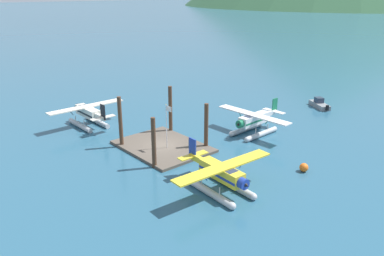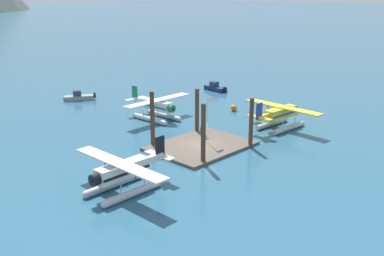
{
  "view_description": "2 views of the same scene",
  "coord_description": "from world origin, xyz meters",
  "px_view_note": "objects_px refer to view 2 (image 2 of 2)",
  "views": [
    {
      "loc": [
        33.02,
        -24.22,
        17.06
      ],
      "look_at": [
        0.59,
        3.95,
        1.62
      ],
      "focal_mm": 35.97,
      "sensor_mm": 36.0,
      "label": 1
    },
    {
      "loc": [
        -32.84,
        -30.21,
        15.84
      ],
      "look_at": [
        -1.06,
        0.3,
        2.31
      ],
      "focal_mm": 41.64,
      "sensor_mm": 36.0,
      "label": 2
    }
  ],
  "objects_px": {
    "seaplane_cream_port_aft": "(122,174)",
    "mooring_buoy": "(234,108)",
    "fuel_drum": "(202,131)",
    "seaplane_yellow_stbd_aft": "(281,116)",
    "flagpole": "(208,113)",
    "boat_grey_open_north": "(78,97)",
    "boat_navy_open_east": "(215,88)",
    "seaplane_white_bow_right": "(157,108)"
  },
  "relations": [
    {
      "from": "mooring_buoy",
      "to": "seaplane_white_bow_right",
      "type": "xyz_separation_m",
      "value": [
        -10.3,
        4.43,
        1.14
      ]
    },
    {
      "from": "seaplane_cream_port_aft",
      "to": "seaplane_yellow_stbd_aft",
      "type": "distance_m",
      "value": 24.27
    },
    {
      "from": "fuel_drum",
      "to": "mooring_buoy",
      "type": "xyz_separation_m",
      "value": [
        11.64,
        4.78,
        -0.3
      ]
    },
    {
      "from": "fuel_drum",
      "to": "boat_grey_open_north",
      "type": "xyz_separation_m",
      "value": [
        0.28,
        25.91,
        -0.25
      ]
    },
    {
      "from": "fuel_drum",
      "to": "seaplane_yellow_stbd_aft",
      "type": "distance_m",
      "value": 10.17
    },
    {
      "from": "flagpole",
      "to": "boat_grey_open_north",
      "type": "relative_size",
      "value": 1.16
    },
    {
      "from": "mooring_buoy",
      "to": "boat_grey_open_north",
      "type": "distance_m",
      "value": 23.98
    },
    {
      "from": "mooring_buoy",
      "to": "seaplane_yellow_stbd_aft",
      "type": "height_order",
      "value": "seaplane_yellow_stbd_aft"
    },
    {
      "from": "seaplane_cream_port_aft",
      "to": "seaplane_white_bow_right",
      "type": "bearing_deg",
      "value": 40.82
    },
    {
      "from": "flagpole",
      "to": "boat_navy_open_east",
      "type": "height_order",
      "value": "flagpole"
    },
    {
      "from": "mooring_buoy",
      "to": "seaplane_cream_port_aft",
      "type": "relative_size",
      "value": 0.08
    },
    {
      "from": "fuel_drum",
      "to": "seaplane_yellow_stbd_aft",
      "type": "height_order",
      "value": "seaplane_yellow_stbd_aft"
    },
    {
      "from": "boat_grey_open_north",
      "to": "seaplane_cream_port_aft",
      "type": "bearing_deg",
      "value": -116.47
    },
    {
      "from": "seaplane_white_bow_right",
      "to": "seaplane_yellow_stbd_aft",
      "type": "xyz_separation_m",
      "value": [
        7.82,
        -13.57,
        0.0
      ]
    },
    {
      "from": "boat_navy_open_east",
      "to": "boat_grey_open_north",
      "type": "bearing_deg",
      "value": 151.89
    },
    {
      "from": "seaplane_cream_port_aft",
      "to": "seaplane_yellow_stbd_aft",
      "type": "height_order",
      "value": "same"
    },
    {
      "from": "fuel_drum",
      "to": "seaplane_white_bow_right",
      "type": "xyz_separation_m",
      "value": [
        1.34,
        9.22,
        0.84
      ]
    },
    {
      "from": "seaplane_yellow_stbd_aft",
      "to": "mooring_buoy",
      "type": "bearing_deg",
      "value": 74.81
    },
    {
      "from": "seaplane_white_bow_right",
      "to": "seaplane_cream_port_aft",
      "type": "relative_size",
      "value": 1.0
    },
    {
      "from": "mooring_buoy",
      "to": "boat_grey_open_north",
      "type": "xyz_separation_m",
      "value": [
        -11.36,
        21.13,
        0.05
      ]
    },
    {
      "from": "fuel_drum",
      "to": "boat_grey_open_north",
      "type": "height_order",
      "value": "boat_grey_open_north"
    },
    {
      "from": "fuel_drum",
      "to": "boat_navy_open_east",
      "type": "distance_m",
      "value": 25.17
    },
    {
      "from": "flagpole",
      "to": "boat_navy_open_east",
      "type": "bearing_deg",
      "value": 39.49
    },
    {
      "from": "seaplane_yellow_stbd_aft",
      "to": "boat_navy_open_east",
      "type": "height_order",
      "value": "seaplane_yellow_stbd_aft"
    },
    {
      "from": "flagpole",
      "to": "seaplane_yellow_stbd_aft",
      "type": "distance_m",
      "value": 11.06
    },
    {
      "from": "flagpole",
      "to": "boat_grey_open_north",
      "type": "xyz_separation_m",
      "value": [
        1.79,
        28.09,
        -3.05
      ]
    },
    {
      "from": "seaplane_cream_port_aft",
      "to": "boat_navy_open_east",
      "type": "relative_size",
      "value": 2.14
    },
    {
      "from": "mooring_buoy",
      "to": "seaplane_white_bow_right",
      "type": "bearing_deg",
      "value": 156.72
    },
    {
      "from": "seaplane_white_bow_right",
      "to": "boat_grey_open_north",
      "type": "bearing_deg",
      "value": 93.63
    },
    {
      "from": "seaplane_yellow_stbd_aft",
      "to": "boat_grey_open_north",
      "type": "bearing_deg",
      "value": 106.34
    },
    {
      "from": "seaplane_cream_port_aft",
      "to": "boat_grey_open_north",
      "type": "height_order",
      "value": "seaplane_cream_port_aft"
    },
    {
      "from": "flagpole",
      "to": "mooring_buoy",
      "type": "distance_m",
      "value": 15.19
    },
    {
      "from": "mooring_buoy",
      "to": "boat_navy_open_east",
      "type": "distance_m",
      "value": 13.47
    },
    {
      "from": "boat_grey_open_north",
      "to": "fuel_drum",
      "type": "bearing_deg",
      "value": -90.62
    },
    {
      "from": "flagpole",
      "to": "seaplane_yellow_stbd_aft",
      "type": "relative_size",
      "value": 0.49
    },
    {
      "from": "seaplane_cream_port_aft",
      "to": "mooring_buoy",
      "type": "bearing_deg",
      "value": 20.08
    },
    {
      "from": "fuel_drum",
      "to": "boat_grey_open_north",
      "type": "distance_m",
      "value": 25.91
    },
    {
      "from": "seaplane_yellow_stbd_aft",
      "to": "boat_navy_open_east",
      "type": "bearing_deg",
      "value": 61.57
    },
    {
      "from": "fuel_drum",
      "to": "flagpole",
      "type": "bearing_deg",
      "value": -124.68
    },
    {
      "from": "flagpole",
      "to": "seaplane_yellow_stbd_aft",
      "type": "height_order",
      "value": "flagpole"
    },
    {
      "from": "flagpole",
      "to": "boat_navy_open_east",
      "type": "relative_size",
      "value": 1.05
    },
    {
      "from": "seaplane_white_bow_right",
      "to": "boat_grey_open_north",
      "type": "xyz_separation_m",
      "value": [
        -1.06,
        16.7,
        -1.09
      ]
    }
  ]
}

